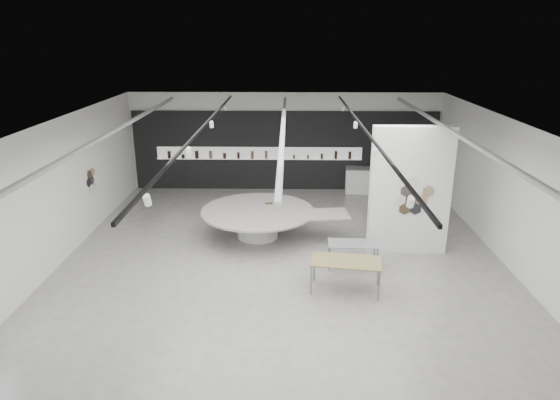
{
  "coord_description": "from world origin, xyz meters",
  "views": [
    {
      "loc": [
        0.15,
        -12.16,
        5.94
      ],
      "look_at": [
        -0.09,
        1.2,
        1.45
      ],
      "focal_mm": 32.0,
      "sensor_mm": 36.0,
      "label": 1
    }
  ],
  "objects_px": {
    "display_island": "(260,219)",
    "sample_table_stone": "(353,245)",
    "sample_table_wood": "(346,263)",
    "partition_column": "(410,191)",
    "kitchen_counter": "(368,180)"
  },
  "relations": [
    {
      "from": "partition_column",
      "to": "kitchen_counter",
      "type": "distance_m",
      "value": 5.66
    },
    {
      "from": "partition_column",
      "to": "sample_table_wood",
      "type": "bearing_deg",
      "value": -130.23
    },
    {
      "from": "display_island",
      "to": "sample_table_wood",
      "type": "relative_size",
      "value": 2.62
    },
    {
      "from": "partition_column",
      "to": "kitchen_counter",
      "type": "xyz_separation_m",
      "value": [
        -0.27,
        5.5,
        -1.3
      ]
    },
    {
      "from": "sample_table_wood",
      "to": "sample_table_stone",
      "type": "height_order",
      "value": "sample_table_wood"
    },
    {
      "from": "display_island",
      "to": "sample_table_stone",
      "type": "xyz_separation_m",
      "value": [
        2.56,
        -1.99,
        0.05
      ]
    },
    {
      "from": "display_island",
      "to": "sample_table_wood",
      "type": "height_order",
      "value": "display_island"
    },
    {
      "from": "display_island",
      "to": "kitchen_counter",
      "type": "xyz_separation_m",
      "value": [
        3.93,
        4.54,
        -0.07
      ]
    },
    {
      "from": "partition_column",
      "to": "sample_table_wood",
      "type": "height_order",
      "value": "partition_column"
    },
    {
      "from": "sample_table_stone",
      "to": "kitchen_counter",
      "type": "bearing_deg",
      "value": 78.19
    },
    {
      "from": "display_island",
      "to": "sample_table_stone",
      "type": "relative_size",
      "value": 3.47
    },
    {
      "from": "display_island",
      "to": "kitchen_counter",
      "type": "distance_m",
      "value": 6.0
    },
    {
      "from": "display_island",
      "to": "sample_table_stone",
      "type": "bearing_deg",
      "value": -43.88
    },
    {
      "from": "partition_column",
      "to": "display_island",
      "type": "distance_m",
      "value": 4.48
    },
    {
      "from": "sample_table_stone",
      "to": "sample_table_wood",
      "type": "bearing_deg",
      "value": -104.06
    }
  ]
}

